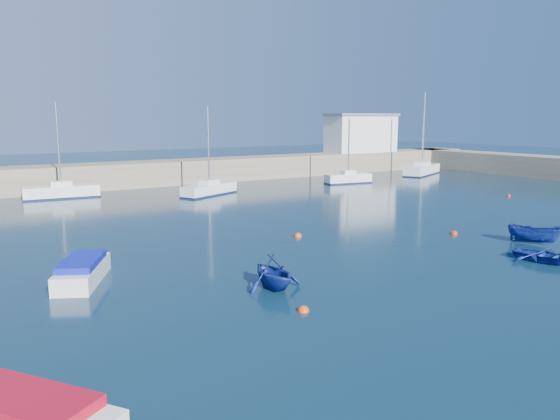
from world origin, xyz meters
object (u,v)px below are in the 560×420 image
sailboat_5 (61,191)px  dinghy_left (273,272)px  dinghy_center (545,256)px  sailboat_7 (348,178)px  sailboat_8 (422,169)px  harbor_office (361,134)px  sailboat_6 (209,189)px  motorboat_1 (82,271)px  dinghy_right (534,234)px  motorboat_0 (24,417)px

sailboat_5 → dinghy_left: bearing=-171.5°
dinghy_center → dinghy_left: (-14.14, 3.79, 0.43)m
sailboat_7 → dinghy_center: sailboat_7 is taller
sailboat_8 → dinghy_center: bearing=116.4°
harbor_office → dinghy_center: (-24.39, -42.39, -4.78)m
harbor_office → sailboat_7: harbor_office is taller
sailboat_5 → sailboat_6: 13.58m
harbor_office → motorboat_1: harbor_office is taller
harbor_office → sailboat_7: size_ratio=1.38×
harbor_office → dinghy_right: bearing=-118.0°
sailboat_8 → motorboat_0: sailboat_8 is taller
sailboat_5 → motorboat_1: 28.44m
sailboat_6 → sailboat_7: (17.31, 0.09, -0.00)m
sailboat_8 → dinghy_right: bearing=117.6°
sailboat_6 → sailboat_8: (31.52, 2.24, 0.09)m
motorboat_0 → dinghy_center: size_ratio=1.59×
dinghy_center → sailboat_5: bearing=99.8°
sailboat_6 → motorboat_1: size_ratio=1.77×
harbor_office → dinghy_left: (-38.54, -38.61, -4.35)m
motorboat_0 → dinghy_left: dinghy_left is taller
motorboat_0 → dinghy_left: bearing=-3.9°
motorboat_1 → sailboat_6: bearing=79.8°
sailboat_8 → dinghy_center: size_ratio=3.44×
harbor_office → sailboat_6: 30.51m
sailboat_6 → dinghy_left: (-10.29, -28.00, 0.16)m
sailboat_6 → sailboat_7: size_ratio=1.16×
sailboat_6 → motorboat_0: 40.27m
sailboat_5 → dinghy_right: (19.51, -34.66, -0.05)m
sailboat_7 → dinghy_right: sailboat_7 is taller
sailboat_8 → motorboat_0: size_ratio=2.16×
sailboat_7 → motorboat_1: (-34.33, -22.58, -0.07)m
sailboat_7 → motorboat_0: (-38.40, -34.40, -0.09)m
sailboat_5 → dinghy_center: 40.73m
sailboat_6 → dinghy_right: sailboat_6 is taller
sailboat_5 → motorboat_0: sailboat_5 is taller
sailboat_7 → dinghy_right: size_ratio=2.43×
sailboat_8 → dinghy_left: 51.60m
harbor_office → motorboat_1: 56.26m
dinghy_center → motorboat_1: bearing=142.3°
sailboat_5 → sailboat_8: bearing=-89.4°
dinghy_right → sailboat_5: bearing=96.3°
motorboat_1 → sailboat_5: bearing=107.5°
harbor_office → sailboat_8: bearing=-68.6°
sailboat_5 → sailboat_7: (29.69, -5.48, -0.04)m
motorboat_0 → dinghy_center: motorboat_0 is taller
sailboat_7 → dinghy_left: bearing=144.3°
sailboat_8 → motorboat_1: sailboat_8 is taller
sailboat_8 → sailboat_6: bearing=69.6°
harbor_office → sailboat_5: size_ratio=1.15×
motorboat_1 → dinghy_left: (6.73, -5.52, 0.23)m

